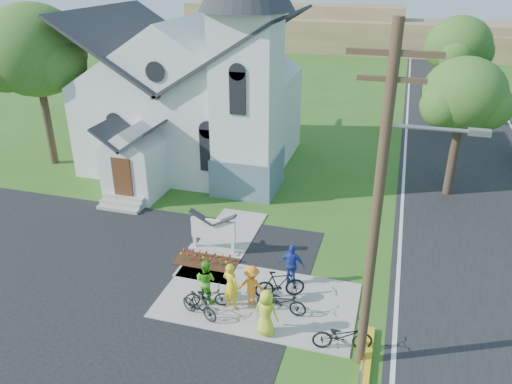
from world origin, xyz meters
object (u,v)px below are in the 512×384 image
(bike_0, at_px, (207,296))
(bike_2, at_px, (281,301))
(cyclist_3, at_px, (252,285))
(cyclist_0, at_px, (231,286))
(utility_pole, at_px, (380,203))
(church_sign, at_px, (213,230))
(bike_4, at_px, (342,336))
(bike_3, at_px, (280,284))
(cyclist_1, at_px, (206,280))
(bike_1, at_px, (199,306))
(cyclist_2, at_px, (292,265))
(cyclist_4, at_px, (266,313))
(stop_sign, at_px, (360,384))

(bike_0, distance_m, bike_2, 2.61)
(cyclist_3, bearing_deg, cyclist_0, 27.45)
(utility_pole, bearing_deg, church_sign, 144.40)
(bike_0, height_order, bike_4, bike_4)
(bike_3, xyz_separation_m, bike_4, (2.50, -2.03, -0.06))
(cyclist_1, height_order, bike_3, cyclist_1)
(bike_1, distance_m, cyclist_2, 3.81)
(utility_pole, height_order, cyclist_0, utility_pole)
(bike_2, bearing_deg, cyclist_1, 93.60)
(church_sign, bearing_deg, cyclist_1, -73.93)
(cyclist_1, bearing_deg, cyclist_4, 169.92)
(bike_3, distance_m, cyclist_4, 2.04)
(bike_4, bearing_deg, stop_sign, 179.95)
(bike_0, relative_size, bike_2, 0.89)
(stop_sign, relative_size, cyclist_4, 1.50)
(cyclist_1, relative_size, bike_2, 0.91)
(cyclist_1, bearing_deg, utility_pole, 179.37)
(cyclist_2, height_order, bike_4, cyclist_2)
(cyclist_2, distance_m, bike_4, 3.75)
(cyclist_1, bearing_deg, church_sign, -59.65)
(church_sign, height_order, bike_1, church_sign)
(bike_0, height_order, cyclist_1, cyclist_1)
(cyclist_0, height_order, bike_3, cyclist_0)
(church_sign, height_order, cyclist_4, cyclist_4)
(utility_pole, distance_m, bike_4, 4.92)
(cyclist_1, height_order, cyclist_2, cyclist_2)
(bike_2, bearing_deg, bike_0, 100.96)
(church_sign, height_order, bike_0, church_sign)
(cyclist_0, bearing_deg, cyclist_2, -110.49)
(cyclist_0, distance_m, bike_4, 4.12)
(bike_1, bearing_deg, utility_pole, -75.52)
(bike_0, relative_size, bike_3, 0.86)
(church_sign, distance_m, bike_1, 4.33)
(cyclist_2, bearing_deg, cyclist_3, 58.04)
(church_sign, xyz_separation_m, bike_1, (1.05, -4.16, -0.52))
(cyclist_0, relative_size, cyclist_1, 1.11)
(bike_1, bearing_deg, bike_3, -31.92)
(cyclist_2, distance_m, cyclist_3, 1.93)
(utility_pole, bearing_deg, bike_2, 152.00)
(bike_1, bearing_deg, bike_0, 16.36)
(bike_0, bearing_deg, bike_2, -99.10)
(cyclist_2, xyz_separation_m, bike_2, (0.04, -1.78, -0.35))
(stop_sign, height_order, bike_0, stop_sign)
(cyclist_0, distance_m, bike_1, 1.26)
(bike_0, bearing_deg, bike_3, -79.67)
(bike_0, xyz_separation_m, bike_4, (4.81, -0.82, 0.08))
(stop_sign, relative_size, bike_1, 1.63)
(bike_0, height_order, bike_1, bike_1)
(bike_0, height_order, bike_3, bike_3)
(cyclist_1, bearing_deg, bike_1, 111.62)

